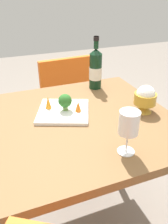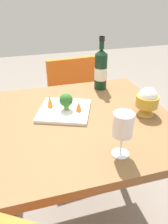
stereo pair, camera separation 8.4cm
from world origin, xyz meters
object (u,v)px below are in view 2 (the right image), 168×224
(serving_plate, at_px, (64,110))
(carrot_garnish_right, at_px, (50,101))
(wine_glass, at_px, (123,126))
(chair_by_wall, at_px, (71,94))
(carrot_garnish_left, at_px, (79,106))
(broccoli_floret, at_px, (66,100))
(wine_bottle, at_px, (101,69))
(rice_bowl, at_px, (147,101))

(serving_plate, distance_m, carrot_garnish_right, 0.09)
(wine_glass, xyz_separation_m, carrot_garnish_right, (0.20, -0.43, -0.08))
(chair_by_wall, distance_m, carrot_garnish_left, 0.76)
(chair_by_wall, bearing_deg, carrot_garnish_right, -115.98)
(chair_by_wall, relative_size, broccoli_floret, 9.91)
(chair_by_wall, distance_m, serving_plate, 0.73)
(wine_bottle, relative_size, carrot_garnish_right, 4.88)
(wine_glass, bearing_deg, broccoli_floret, -71.60)
(chair_by_wall, xyz_separation_m, rice_bowl, (-0.20, 0.80, 0.29))
(serving_plate, bearing_deg, wine_glass, 109.49)
(wine_bottle, bearing_deg, broccoli_floret, 41.67)
(wine_glass, bearing_deg, chair_by_wall, -92.86)
(rice_bowl, bearing_deg, wine_bottle, -73.77)
(carrot_garnish_left, distance_m, carrot_garnish_right, 0.16)
(chair_by_wall, relative_size, serving_plate, 2.61)
(broccoli_floret, xyz_separation_m, carrot_garnish_right, (0.07, -0.05, -0.02))
(wine_bottle, height_order, carrot_garnish_left, wine_bottle)
(carrot_garnish_left, bearing_deg, broccoli_floret, -33.03)
(chair_by_wall, height_order, carrot_garnish_right, chair_by_wall)
(wine_bottle, distance_m, serving_plate, 0.38)
(wine_glass, relative_size, serving_plate, 0.55)
(carrot_garnish_left, bearing_deg, wine_glass, 101.67)
(broccoli_floret, bearing_deg, carrot_garnish_right, -33.29)
(chair_by_wall, distance_m, wine_bottle, 0.56)
(chair_by_wall, bearing_deg, wine_bottle, -81.94)
(carrot_garnish_left, height_order, carrot_garnish_right, carrot_garnish_right)
(wine_glass, relative_size, carrot_garnish_right, 2.78)
(rice_bowl, xyz_separation_m, carrot_garnish_left, (0.32, -0.10, -0.03))
(wine_glass, height_order, serving_plate, wine_glass)
(wine_bottle, bearing_deg, wine_glass, 77.15)
(rice_bowl, xyz_separation_m, broccoli_floret, (0.38, -0.13, -0.01))
(wine_glass, relative_size, broccoli_floret, 2.09)
(wine_bottle, xyz_separation_m, broccoli_floret, (0.27, 0.24, -0.06))
(chair_by_wall, xyz_separation_m, serving_plate, (0.19, 0.66, 0.23))
(wine_bottle, distance_m, broccoli_floret, 0.36)
(carrot_garnish_right, bearing_deg, carrot_garnish_left, 146.82)
(chair_by_wall, xyz_separation_m, broccoli_floret, (0.18, 0.67, 0.29))
(broccoli_floret, height_order, carrot_garnish_left, broccoli_floret)
(rice_bowl, height_order, broccoli_floret, rice_bowl)
(wine_bottle, height_order, wine_glass, wine_bottle)
(serving_plate, bearing_deg, broccoli_floret, 157.62)
(serving_plate, bearing_deg, wine_bottle, -139.78)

